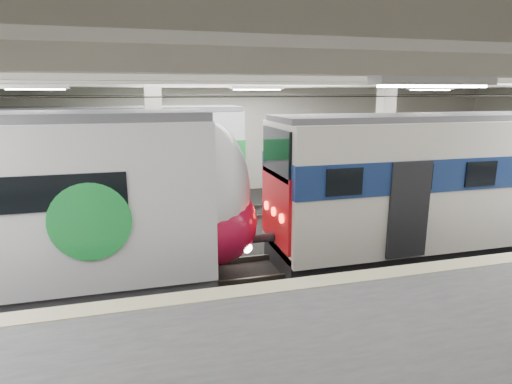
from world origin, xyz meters
name	(u,v)px	position (x,y,z in m)	size (l,w,h in m)	color
station_hall	(302,164)	(0.00, -1.74, 3.24)	(36.00, 24.00, 5.75)	black
older_rer	(470,180)	(6.21, 0.00, 2.21)	(12.63, 2.79, 4.20)	beige
far_train	(49,168)	(-6.56, 5.50, 2.23)	(13.54, 3.24, 4.32)	silver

